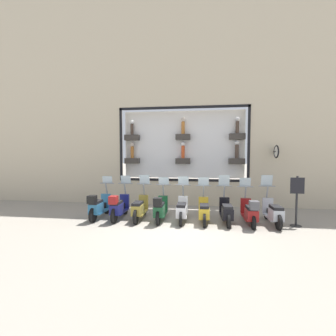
{
  "coord_description": "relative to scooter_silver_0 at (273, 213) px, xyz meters",
  "views": [
    {
      "loc": [
        -7.46,
        -0.7,
        2.44
      ],
      "look_at": [
        2.16,
        0.55,
        1.9
      ],
      "focal_mm": 24.0,
      "sensor_mm": 36.0,
      "label": 1
    }
  ],
  "objects": [
    {
      "name": "scooter_teal_8",
      "position": [
        -0.06,
        6.4,
        0.04
      ],
      "size": [
        1.81,
        0.61,
        1.57
      ],
      "color": "black",
      "rests_on": "ground_plane"
    },
    {
      "name": "building_facade",
      "position": [
        2.89,
        3.36,
        5.1
      ],
      "size": [
        1.21,
        36.0,
        10.83
      ],
      "color": "beige",
      "rests_on": "ground_plane"
    },
    {
      "name": "scooter_olive_6",
      "position": [
        -0.0,
        4.8,
        0.0
      ],
      "size": [
        1.81,
        0.6,
        1.65
      ],
      "color": "black",
      "rests_on": "ground_plane"
    },
    {
      "name": "scooter_white_4",
      "position": [
        -0.0,
        3.2,
        -0.01
      ],
      "size": [
        1.8,
        0.61,
        1.6
      ],
      "color": "black",
      "rests_on": "ground_plane"
    },
    {
      "name": "ground_plane",
      "position": [
        -0.71,
        3.36,
        -0.44
      ],
      "size": [
        120.0,
        120.0,
        0.0
      ],
      "primitive_type": "plane",
      "color": "gray"
    },
    {
      "name": "scooter_green_5",
      "position": [
        -0.07,
        4.0,
        0.03
      ],
      "size": [
        1.8,
        0.6,
        1.55
      ],
      "color": "black",
      "rests_on": "ground_plane"
    },
    {
      "name": "shop_sign_post",
      "position": [
        -0.05,
        -0.74,
        0.5
      ],
      "size": [
        0.36,
        0.45,
        1.74
      ],
      "color": "#232326",
      "rests_on": "ground_plane"
    },
    {
      "name": "scooter_silver_0",
      "position": [
        0.0,
        0.0,
        0.0
      ],
      "size": [
        1.8,
        0.61,
        1.69
      ],
      "color": "black",
      "rests_on": "ground_plane"
    },
    {
      "name": "scooter_yellow_3",
      "position": [
        -0.01,
        2.4,
        -0.02
      ],
      "size": [
        1.79,
        0.6,
        1.57
      ],
      "color": "black",
      "rests_on": "ground_plane"
    },
    {
      "name": "scooter_black_2",
      "position": [
        -0.0,
        1.6,
        -0.01
      ],
      "size": [
        1.8,
        0.61,
        1.67
      ],
      "color": "black",
      "rests_on": "ground_plane"
    },
    {
      "name": "scooter_navy_7",
      "position": [
        -0.06,
        5.6,
        0.05
      ],
      "size": [
        1.81,
        0.61,
        1.61
      ],
      "color": "black",
      "rests_on": "ground_plane"
    },
    {
      "name": "scooter_red_1",
      "position": [
        -0.07,
        0.8,
        0.02
      ],
      "size": [
        1.79,
        0.61,
        1.58
      ],
      "color": "black",
      "rests_on": "ground_plane"
    }
  ]
}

